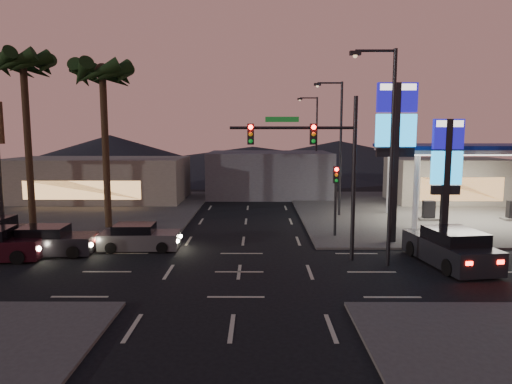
{
  "coord_description": "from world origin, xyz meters",
  "views": [
    {
      "loc": [
        0.84,
        -20.0,
        6.22
      ],
      "look_at": [
        0.74,
        5.15,
        3.0
      ],
      "focal_mm": 32.0,
      "sensor_mm": 36.0,
      "label": 1
    }
  ],
  "objects_px": {
    "pylon_sign_short": "(447,163)",
    "gas_station": "(474,150)",
    "car_lane_b_front": "(139,238)",
    "traffic_signal_mast": "(318,155)",
    "suv_station": "(451,248)",
    "pylon_sign_tall": "(396,131)",
    "car_lane_a_front": "(49,241)"
  },
  "relations": [
    {
      "from": "gas_station",
      "to": "pylon_sign_tall",
      "type": "relative_size",
      "value": 1.36
    },
    {
      "from": "car_lane_a_front",
      "to": "suv_station",
      "type": "height_order",
      "value": "suv_station"
    },
    {
      "from": "pylon_sign_tall",
      "to": "pylon_sign_short",
      "type": "distance_m",
      "value": 3.2
    },
    {
      "from": "pylon_sign_short",
      "to": "car_lane_b_front",
      "type": "height_order",
      "value": "pylon_sign_short"
    },
    {
      "from": "pylon_sign_short",
      "to": "traffic_signal_mast",
      "type": "height_order",
      "value": "traffic_signal_mast"
    },
    {
      "from": "car_lane_a_front",
      "to": "gas_station",
      "type": "bearing_deg",
      "value": 19.13
    },
    {
      "from": "gas_station",
      "to": "traffic_signal_mast",
      "type": "bearing_deg",
      "value": -140.72
    },
    {
      "from": "gas_station",
      "to": "pylon_sign_short",
      "type": "distance_m",
      "value": 9.02
    },
    {
      "from": "gas_station",
      "to": "traffic_signal_mast",
      "type": "height_order",
      "value": "traffic_signal_mast"
    },
    {
      "from": "pylon_sign_tall",
      "to": "traffic_signal_mast",
      "type": "bearing_deg",
      "value": -143.48
    },
    {
      "from": "traffic_signal_mast",
      "to": "suv_station",
      "type": "xyz_separation_m",
      "value": [
        6.26,
        -0.82,
        -4.4
      ]
    },
    {
      "from": "car_lane_a_front",
      "to": "traffic_signal_mast",
      "type": "bearing_deg",
      "value": -4.21
    },
    {
      "from": "car_lane_b_front",
      "to": "suv_station",
      "type": "relative_size",
      "value": 0.78
    },
    {
      "from": "gas_station",
      "to": "traffic_signal_mast",
      "type": "distance_m",
      "value": 15.82
    },
    {
      "from": "traffic_signal_mast",
      "to": "car_lane_b_front",
      "type": "distance_m",
      "value": 10.6
    },
    {
      "from": "pylon_sign_tall",
      "to": "car_lane_a_front",
      "type": "bearing_deg",
      "value": -172.27
    },
    {
      "from": "pylon_sign_short",
      "to": "suv_station",
      "type": "distance_m",
      "value": 5.17
    },
    {
      "from": "gas_station",
      "to": "traffic_signal_mast",
      "type": "relative_size",
      "value": 1.53
    },
    {
      "from": "gas_station",
      "to": "suv_station",
      "type": "xyz_separation_m",
      "value": [
        -5.99,
        -10.83,
        -4.26
      ]
    },
    {
      "from": "pylon_sign_short",
      "to": "gas_station",
      "type": "bearing_deg",
      "value": 56.31
    },
    {
      "from": "car_lane_a_front",
      "to": "suv_station",
      "type": "xyz_separation_m",
      "value": [
        19.96,
        -1.83,
        0.13
      ]
    },
    {
      "from": "traffic_signal_mast",
      "to": "car_lane_a_front",
      "type": "bearing_deg",
      "value": 175.79
    },
    {
      "from": "pylon_sign_tall",
      "to": "car_lane_b_front",
      "type": "distance_m",
      "value": 15.28
    },
    {
      "from": "suv_station",
      "to": "gas_station",
      "type": "bearing_deg",
      "value": 61.06
    },
    {
      "from": "car_lane_a_front",
      "to": "suv_station",
      "type": "bearing_deg",
      "value": -5.23
    },
    {
      "from": "pylon_sign_tall",
      "to": "pylon_sign_short",
      "type": "relative_size",
      "value": 1.29
    },
    {
      "from": "pylon_sign_short",
      "to": "car_lane_b_front",
      "type": "xyz_separation_m",
      "value": [
        -16.58,
        -0.47,
        -4.01
      ]
    },
    {
      "from": "pylon_sign_tall",
      "to": "car_lane_a_front",
      "type": "distance_m",
      "value": 19.47
    },
    {
      "from": "pylon_sign_tall",
      "to": "traffic_signal_mast",
      "type": "relative_size",
      "value": 1.12
    },
    {
      "from": "traffic_signal_mast",
      "to": "car_lane_a_front",
      "type": "height_order",
      "value": "traffic_signal_mast"
    },
    {
      "from": "traffic_signal_mast",
      "to": "pylon_sign_short",
      "type": "bearing_deg",
      "value": 19.13
    },
    {
      "from": "car_lane_b_front",
      "to": "suv_station",
      "type": "height_order",
      "value": "suv_station"
    }
  ]
}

